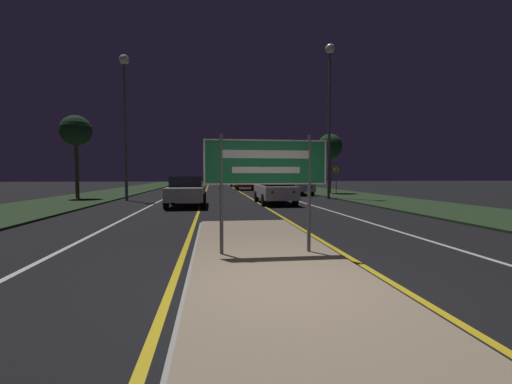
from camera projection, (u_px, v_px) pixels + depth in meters
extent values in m
plane|color=black|center=(288.00, 291.00, 4.72)|extent=(160.00, 160.00, 0.00)
cube|color=#999993|center=(266.00, 256.00, 6.61)|extent=(2.85, 9.48, 0.05)
cube|color=gray|center=(266.00, 255.00, 6.61)|extent=(2.73, 9.36, 0.10)
cube|color=#23381E|center=(87.00, 198.00, 23.32)|extent=(5.00, 100.00, 0.08)
cube|color=#23381E|center=(353.00, 196.00, 25.75)|extent=(5.00, 100.00, 0.08)
cube|color=gold|center=(205.00, 194.00, 29.28)|extent=(0.12, 70.00, 0.01)
cube|color=gold|center=(243.00, 193.00, 29.69)|extent=(0.12, 70.00, 0.01)
cube|color=silver|center=(174.00, 194.00, 28.95)|extent=(0.12, 70.00, 0.01)
cube|color=silver|center=(272.00, 193.00, 30.02)|extent=(0.12, 70.00, 0.01)
cube|color=silver|center=(138.00, 194.00, 28.56)|extent=(0.10, 70.00, 0.01)
cube|color=silver|center=(305.00, 193.00, 30.41)|extent=(0.10, 70.00, 0.01)
cylinder|color=#56565B|center=(221.00, 194.00, 6.44)|extent=(0.07, 0.07, 2.27)
cylinder|color=#56565B|center=(309.00, 194.00, 6.66)|extent=(0.07, 0.07, 2.27)
cube|color=#19703D|center=(266.00, 162.00, 6.52)|extent=(2.37, 0.04, 0.85)
cube|color=white|center=(266.00, 162.00, 6.50)|extent=(2.37, 0.00, 0.85)
cube|color=#19703D|center=(266.00, 162.00, 6.50)|extent=(2.30, 0.01, 0.80)
cube|color=white|center=(266.00, 154.00, 6.49)|extent=(1.66, 0.01, 0.15)
cube|color=white|center=(266.00, 170.00, 6.50)|extent=(1.30, 0.01, 0.12)
cylinder|color=#56565B|center=(125.00, 132.00, 21.05)|extent=(0.18, 0.18, 8.45)
sphere|color=#F9EAC6|center=(124.00, 60.00, 20.83)|extent=(0.60, 0.60, 0.60)
cylinder|color=#56565B|center=(329.00, 126.00, 22.46)|extent=(0.18, 0.18, 9.62)
sphere|color=#F9EAC6|center=(330.00, 49.00, 22.21)|extent=(0.63, 0.63, 0.63)
cube|color=silver|center=(275.00, 192.00, 18.99)|extent=(1.72, 4.68, 0.68)
cube|color=black|center=(275.00, 182.00, 18.69)|extent=(1.52, 2.43, 0.41)
sphere|color=red|center=(272.00, 192.00, 16.62)|extent=(0.14, 0.14, 0.14)
sphere|color=red|center=(294.00, 192.00, 16.76)|extent=(0.14, 0.14, 0.14)
cylinder|color=black|center=(257.00, 196.00, 20.34)|extent=(0.22, 0.65, 0.65)
cylinder|color=black|center=(284.00, 196.00, 20.55)|extent=(0.22, 0.65, 0.65)
cylinder|color=black|center=(264.00, 200.00, 17.47)|extent=(0.22, 0.65, 0.65)
cylinder|color=black|center=(295.00, 200.00, 17.68)|extent=(0.22, 0.65, 0.65)
cube|color=#B7B7BC|center=(297.00, 187.00, 27.64)|extent=(1.75, 4.71, 0.58)
cube|color=black|center=(298.00, 181.00, 27.33)|extent=(1.54, 2.45, 0.45)
sphere|color=red|center=(297.00, 187.00, 25.25)|extent=(0.14, 0.14, 0.14)
sphere|color=red|center=(312.00, 187.00, 25.39)|extent=(0.14, 0.14, 0.14)
cylinder|color=black|center=(283.00, 190.00, 28.99)|extent=(0.22, 0.66, 0.66)
cylinder|color=black|center=(302.00, 190.00, 29.21)|extent=(0.22, 0.66, 0.66)
cylinder|color=black|center=(291.00, 192.00, 26.10)|extent=(0.22, 0.66, 0.66)
cylinder|color=black|center=(312.00, 191.00, 26.32)|extent=(0.22, 0.66, 0.66)
cube|color=maroon|center=(245.00, 183.00, 36.28)|extent=(1.89, 4.14, 0.69)
cube|color=black|center=(246.00, 178.00, 36.01)|extent=(1.66, 2.15, 0.41)
sphere|color=red|center=(242.00, 183.00, 34.17)|extent=(0.14, 0.14, 0.14)
sphere|color=red|center=(253.00, 183.00, 34.32)|extent=(0.14, 0.14, 0.14)
cylinder|color=black|center=(236.00, 186.00, 37.45)|extent=(0.22, 0.72, 0.72)
cylinder|color=black|center=(252.00, 186.00, 37.69)|extent=(0.22, 0.72, 0.72)
cylinder|color=black|center=(238.00, 187.00, 34.91)|extent=(0.22, 0.72, 0.72)
cylinder|color=black|center=(255.00, 187.00, 35.15)|extent=(0.22, 0.72, 0.72)
cube|color=#4C514C|center=(237.00, 182.00, 46.87)|extent=(1.72, 4.07, 0.65)
cube|color=black|center=(237.00, 177.00, 46.59)|extent=(1.52, 2.11, 0.51)
sphere|color=red|center=(234.00, 181.00, 44.80)|extent=(0.14, 0.14, 0.14)
sphere|color=red|center=(242.00, 181.00, 44.94)|extent=(0.14, 0.14, 0.14)
cylinder|color=black|center=(231.00, 184.00, 48.02)|extent=(0.22, 0.71, 0.71)
cylinder|color=black|center=(242.00, 184.00, 48.23)|extent=(0.22, 0.71, 0.71)
cylinder|color=black|center=(232.00, 184.00, 45.53)|extent=(0.22, 0.71, 0.71)
cylinder|color=black|center=(244.00, 184.00, 45.74)|extent=(0.22, 0.71, 0.71)
cube|color=silver|center=(186.00, 193.00, 17.33)|extent=(1.77, 4.26, 0.65)
cube|color=black|center=(187.00, 181.00, 17.55)|extent=(1.56, 2.22, 0.53)
sphere|color=white|center=(170.00, 194.00, 15.16)|extent=(0.14, 0.14, 0.14)
sphere|color=white|center=(195.00, 194.00, 15.30)|extent=(0.14, 0.14, 0.14)
cylinder|color=black|center=(166.00, 202.00, 15.93)|extent=(0.22, 0.70, 0.70)
cylinder|color=black|center=(203.00, 201.00, 16.14)|extent=(0.22, 0.70, 0.70)
cylinder|color=black|center=(173.00, 198.00, 18.55)|extent=(0.22, 0.70, 0.70)
cylinder|color=black|center=(204.00, 198.00, 18.76)|extent=(0.22, 0.70, 0.70)
cylinder|color=#56565B|center=(336.00, 182.00, 26.62)|extent=(0.06, 0.06, 1.96)
cube|color=yellow|center=(336.00, 170.00, 26.58)|extent=(0.60, 0.02, 0.60)
cylinder|color=#4C3823|center=(77.00, 168.00, 22.11)|extent=(0.24, 0.24, 3.94)
sphere|color=#19381E|center=(76.00, 130.00, 21.99)|extent=(1.94, 1.94, 1.94)
cylinder|color=#4C3823|center=(330.00, 172.00, 28.44)|extent=(0.24, 0.24, 3.45)
sphere|color=#19381E|center=(330.00, 146.00, 28.33)|extent=(2.02, 2.02, 2.02)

